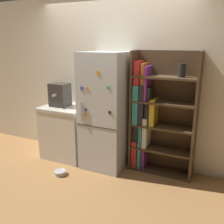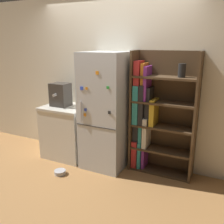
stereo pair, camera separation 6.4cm
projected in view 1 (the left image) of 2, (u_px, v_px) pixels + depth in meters
ground_plane at (102, 168)px, 3.89m from camera, size 16.00×16.00×0.00m
wall_back at (115, 81)px, 3.96m from camera, size 8.00×0.05×2.60m
refrigerator at (105, 111)px, 3.78m from camera, size 0.65×0.65×1.76m
bookshelf at (155, 116)px, 3.65m from camera, size 0.92×0.32×1.79m
kitchen_counter at (67, 132)px, 4.21m from camera, size 0.74×0.63×0.88m
espresso_machine at (60, 95)px, 4.07m from camera, size 0.30×0.30×0.38m
pet_bowl at (60, 172)px, 3.69m from camera, size 0.17×0.17×0.06m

